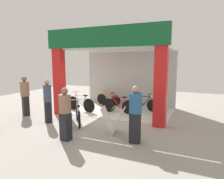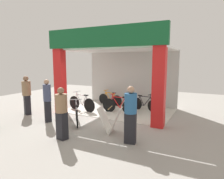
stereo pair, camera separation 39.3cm
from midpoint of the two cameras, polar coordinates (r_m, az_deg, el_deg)
The scene contains 12 objects.
ground_plane at distance 8.42m, azimuth -1.07°, elevation -8.46°, with size 18.04×18.04×0.00m, color #9E9991.
shop_facade at distance 9.47m, azimuth 3.27°, elevation 5.60°, with size 5.22×3.46×3.74m.
bicycle_inside_0 at distance 10.88m, azimuth 0.49°, elevation -2.82°, with size 1.49×0.41×0.83m.
bicycle_inside_1 at distance 9.80m, azimuth 10.53°, elevation -4.14°, with size 1.53×0.47×0.86m.
bicycle_inside_2 at distance 9.74m, azimuth -7.59°, elevation -3.94°, with size 1.69×0.48×0.94m.
bicycle_inside_3 at distance 9.23m, azimuth 3.20°, elevation -4.65°, with size 1.66×0.45×0.91m.
bicycle_parked_0 at distance 7.81m, azimuth -8.74°, elevation -7.12°, with size 1.08×1.33×0.92m.
sandwich_board_sign at distance 6.76m, azimuth 1.15°, elevation -8.81°, with size 0.88×0.70×0.89m.
pedestrian_0 at distance 6.26m, azimuth -12.60°, elevation -6.54°, with size 0.44×0.44×1.63m.
pedestrian_1 at distance 5.86m, azimuth 7.29°, elevation -6.98°, with size 0.42×0.42×1.71m.
pedestrian_2 at distance 9.65m, azimuth -22.31°, elevation -1.31°, with size 0.51×0.51×1.76m.
pedestrian_3 at distance 8.23m, azimuth -16.85°, elevation -2.99°, with size 0.53×0.47×1.71m.
Camera 2 is at (3.93, -7.06, 2.43)m, focal length 31.73 mm.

